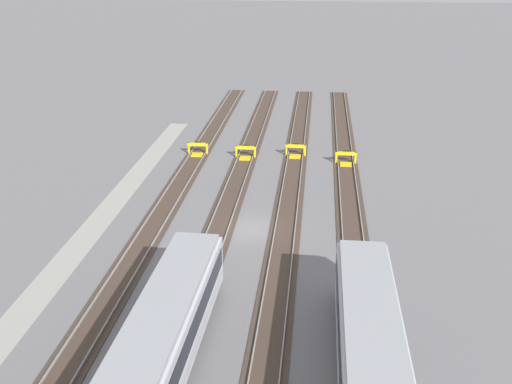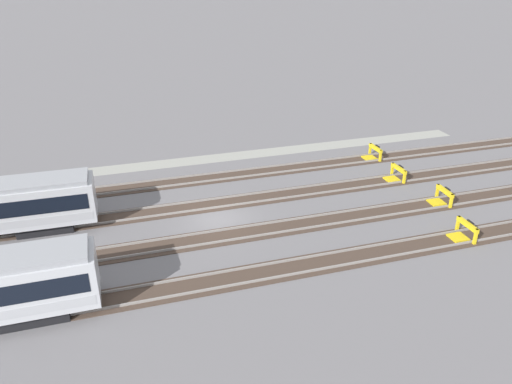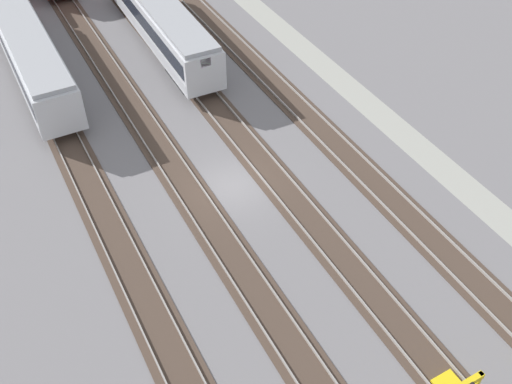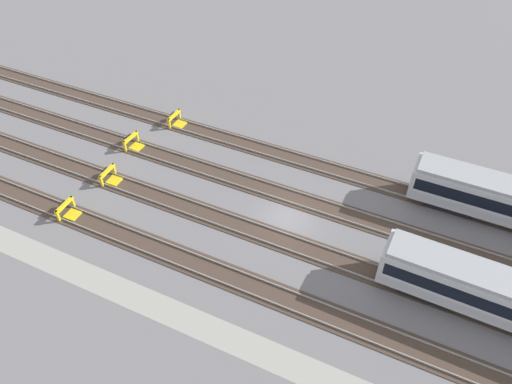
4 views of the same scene
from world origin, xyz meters
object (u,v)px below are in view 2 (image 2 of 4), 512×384
Objects in this scene: bumper_stop_nearest_track at (373,153)px; bumper_stop_near_inner_track at (396,174)px; bumper_stop_middle_track at (441,197)px; bumper_stop_far_inner_track at (463,232)px.

bumper_stop_near_inner_track is (0.53, 4.80, 0.00)m from bumper_stop_nearest_track.
bumper_stop_nearest_track and bumper_stop_middle_track have the same top height.
bumper_stop_near_inner_track is 1.00× the size of bumper_stop_middle_track.
bumper_stop_nearest_track and bumper_stop_far_inner_track have the same top height.
bumper_stop_middle_track is (-0.99, 4.78, 0.00)m from bumper_stop_near_inner_track.
bumper_stop_far_inner_track is at bearing 84.91° from bumper_stop_nearest_track.
bumper_stop_nearest_track is 9.58m from bumper_stop_middle_track.
bumper_stop_middle_track is at bearing 92.73° from bumper_stop_nearest_track.
bumper_stop_nearest_track is at bearing -95.09° from bumper_stop_far_inner_track.
bumper_stop_far_inner_track is at bearing 70.12° from bumper_stop_middle_track.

